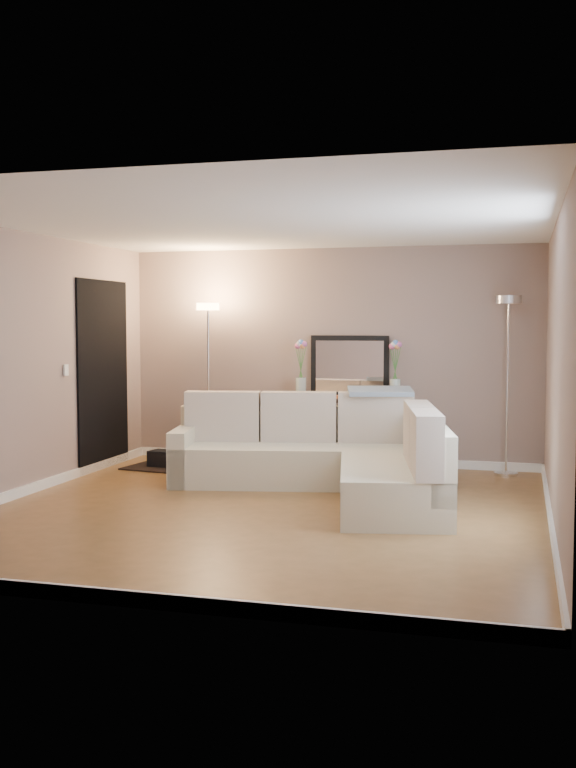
% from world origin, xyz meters
% --- Properties ---
extents(floor, '(5.00, 5.50, 0.01)m').
position_xyz_m(floor, '(0.00, 0.00, -0.01)').
color(floor, brown).
rests_on(floor, ground).
extents(ceiling, '(5.00, 5.50, 0.01)m').
position_xyz_m(ceiling, '(0.00, 0.00, 2.60)').
color(ceiling, white).
rests_on(ceiling, ground).
extents(wall_back, '(5.00, 0.02, 2.60)m').
position_xyz_m(wall_back, '(0.00, 2.76, 1.30)').
color(wall_back, gray).
rests_on(wall_back, ground).
extents(wall_front, '(5.00, 0.02, 2.60)m').
position_xyz_m(wall_front, '(0.00, -2.76, 1.30)').
color(wall_front, gray).
rests_on(wall_front, ground).
extents(wall_left, '(0.02, 5.50, 2.60)m').
position_xyz_m(wall_left, '(-2.51, 0.00, 1.30)').
color(wall_left, gray).
rests_on(wall_left, ground).
extents(wall_right, '(0.02, 5.50, 2.60)m').
position_xyz_m(wall_right, '(2.51, 0.00, 1.30)').
color(wall_right, gray).
rests_on(wall_right, ground).
extents(baseboard_back, '(5.00, 0.03, 0.10)m').
position_xyz_m(baseboard_back, '(0.00, 2.73, 0.05)').
color(baseboard_back, white).
rests_on(baseboard_back, ground).
extents(baseboard_front, '(5.00, 0.03, 0.10)m').
position_xyz_m(baseboard_front, '(0.00, -2.73, 0.05)').
color(baseboard_front, white).
rests_on(baseboard_front, ground).
extents(baseboard_left, '(0.03, 5.50, 0.10)m').
position_xyz_m(baseboard_left, '(-2.48, 0.00, 0.05)').
color(baseboard_left, white).
rests_on(baseboard_left, ground).
extents(baseboard_right, '(0.03, 5.50, 0.10)m').
position_xyz_m(baseboard_right, '(2.48, 0.00, 0.05)').
color(baseboard_right, white).
rests_on(baseboard_right, ground).
extents(doorway, '(0.02, 1.20, 2.20)m').
position_xyz_m(doorway, '(-2.48, 1.70, 1.10)').
color(doorway, black).
rests_on(doorway, ground).
extents(switch_plate, '(0.02, 0.08, 0.12)m').
position_xyz_m(switch_plate, '(-2.48, 0.85, 1.20)').
color(switch_plate, white).
rests_on(switch_plate, ground).
extents(sectional_sofa, '(3.18, 2.73, 0.96)m').
position_xyz_m(sectional_sofa, '(0.42, 1.05, 0.35)').
color(sectional_sofa, beige).
rests_on(sectional_sofa, floor).
extents(throw_blanket, '(0.76, 0.56, 0.09)m').
position_xyz_m(throw_blanket, '(0.76, 1.80, 0.97)').
color(throw_blanket, '#7F91A3').
rests_on(throw_blanket, sectional_sofa).
extents(console_table, '(1.34, 0.41, 0.82)m').
position_xyz_m(console_table, '(0.17, 2.54, 0.46)').
color(console_table, black).
rests_on(console_table, floor).
extents(leaning_mirror, '(0.94, 0.08, 0.73)m').
position_xyz_m(leaning_mirror, '(0.24, 2.71, 1.19)').
color(leaning_mirror, black).
rests_on(leaning_mirror, console_table).
extents(table_decor, '(0.56, 0.13, 0.13)m').
position_xyz_m(table_decor, '(0.25, 2.50, 0.84)').
color(table_decor, orange).
rests_on(table_decor, console_table).
extents(flower_vase_left, '(0.15, 0.13, 0.70)m').
position_xyz_m(flower_vase_left, '(-0.31, 2.52, 1.11)').
color(flower_vase_left, silver).
rests_on(flower_vase_left, console_table).
extents(flower_vase_right, '(0.15, 0.13, 0.70)m').
position_xyz_m(flower_vase_right, '(0.81, 2.56, 1.11)').
color(flower_vase_right, silver).
rests_on(flower_vase_right, console_table).
extents(floor_lamp_lit, '(0.31, 0.31, 1.94)m').
position_xyz_m(floor_lamp_lit, '(-1.42, 2.36, 1.37)').
color(floor_lamp_lit, silver).
rests_on(floor_lamp_lit, floor).
extents(floor_lamp_unlit, '(0.35, 0.35, 2.01)m').
position_xyz_m(floor_lamp_unlit, '(2.08, 2.45, 1.42)').
color(floor_lamp_unlit, silver).
rests_on(floor_lamp_unlit, floor).
extents(charcoal_rug, '(1.39, 1.12, 0.02)m').
position_xyz_m(charcoal_rug, '(-1.58, 2.01, 0.01)').
color(charcoal_rug, black).
rests_on(charcoal_rug, floor).
extents(black_bag, '(0.39, 0.30, 0.23)m').
position_xyz_m(black_bag, '(-1.81, 1.93, 0.08)').
color(black_bag, black).
rests_on(black_bag, charcoal_rug).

